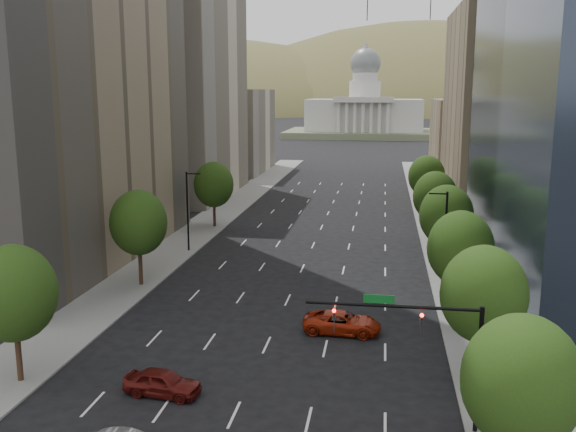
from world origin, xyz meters
The scene contains 22 objects.
sidewalk_left centered at (-15.50, 60.00, 0.07)m, with size 6.00×200.00×0.15m, color slate.
sidewalk_right centered at (15.50, 60.00, 0.07)m, with size 6.00×200.00×0.15m, color slate.
midrise_cream_left centered at (-25.00, 103.00, 17.50)m, with size 14.00×30.00×35.00m, color beige.
filler_left centered at (-25.00, 136.00, 9.00)m, with size 14.00×26.00×18.00m, color beige.
parking_tan_right centered at (25.00, 100.00, 15.00)m, with size 14.00×30.00×30.00m, color #8C7759.
filler_right centered at (25.00, 133.00, 8.00)m, with size 14.00×26.00×16.00m, color #8C7759.
tree_right_0 centered at (14.00, 25.00, 5.39)m, with size 5.20×5.20×8.39m.
tree_right_1 centered at (14.00, 36.00, 5.75)m, with size 5.20×5.20×8.75m.
tree_right_2 centered at (14.00, 48.00, 5.60)m, with size 5.20×5.20×8.61m.
tree_right_3 centered at (14.00, 60.00, 5.89)m, with size 5.20×5.20×8.89m.
tree_right_4 centered at (14.00, 74.00, 5.46)m, with size 5.20×5.20×8.46m.
tree_right_5 centered at (14.00, 90.00, 5.75)m, with size 5.20×5.20×8.75m.
tree_left_0 centered at (-14.00, 32.00, 5.75)m, with size 5.20×5.20×8.75m.
tree_left_1 centered at (-14.00, 52.00, 5.96)m, with size 5.20×5.20×8.97m.
tree_left_2 centered at (-14.00, 78.00, 5.68)m, with size 5.20×5.20×8.68m.
streetlight_rn centered at (13.44, 55.00, 4.84)m, with size 1.70×0.20×9.00m.
streetlight_ln centered at (-13.44, 65.00, 4.84)m, with size 1.70×0.20×9.00m.
traffic_signal centered at (10.53, 30.00, 5.17)m, with size 9.12×0.40×7.38m.
capitol centered at (0.00, 249.71, 8.58)m, with size 60.00×40.00×35.20m.
foothills centered at (34.67, 599.39, -37.78)m, with size 720.00×413.00×263.00m.
car_maroon centered at (-4.72, 31.68, 0.79)m, with size 1.86×4.62×1.58m, color #54110E.
car_red_far centered at (5.14, 43.13, 0.80)m, with size 2.67×5.78×1.61m, color #96200A.
Camera 1 is at (7.81, -1.69, 17.73)m, focal length 39.60 mm.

